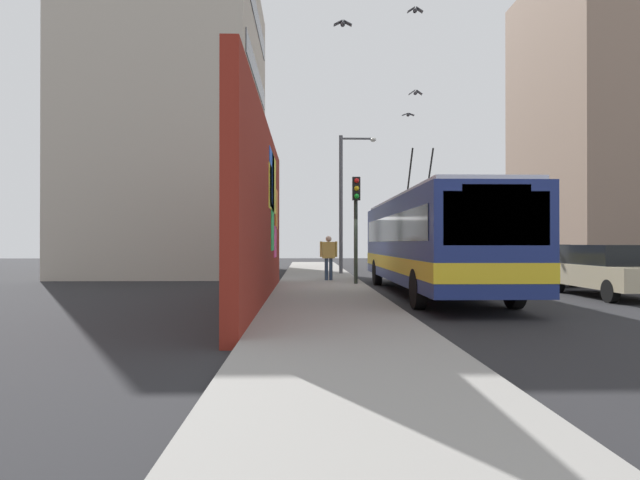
% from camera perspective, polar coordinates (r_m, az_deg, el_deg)
% --- Properties ---
extents(ground_plane, '(80.00, 80.00, 0.00)m').
position_cam_1_polar(ground_plane, '(19.68, 4.91, -5.08)').
color(ground_plane, '#232326').
extents(sidewalk_slab, '(48.00, 3.20, 0.15)m').
position_cam_1_polar(sidewalk_slab, '(19.56, 0.23, -4.89)').
color(sidewalk_slab, gray).
rests_on(sidewalk_slab, ground_plane).
extents(graffiti_wall, '(13.03, 0.32, 4.83)m').
position_cam_1_polar(graffiti_wall, '(15.11, -5.91, 2.69)').
color(graffiti_wall, maroon).
rests_on(graffiti_wall, ground_plane).
extents(building_far_left, '(13.01, 8.68, 16.15)m').
position_cam_1_polar(building_far_left, '(31.96, -14.42, 11.33)').
color(building_far_left, '#B2A899').
rests_on(building_far_left, ground_plane).
extents(building_far_right, '(12.00, 8.55, 18.85)m').
position_cam_1_polar(building_far_right, '(40.72, 27.17, 10.76)').
color(building_far_right, gray).
rests_on(building_far_right, ground_plane).
extents(city_bus, '(12.25, 2.68, 4.88)m').
position_cam_1_polar(city_bus, '(18.03, 11.28, -0.00)').
color(city_bus, navy).
rests_on(city_bus, ground_plane).
extents(parked_car_champagne, '(4.81, 1.93, 1.58)m').
position_cam_1_polar(parked_car_champagne, '(18.98, 27.49, -2.69)').
color(parked_car_champagne, '#C6B793').
rests_on(parked_car_champagne, ground_plane).
extents(parked_car_navy, '(4.35, 1.78, 1.58)m').
position_cam_1_polar(parked_car_navy, '(23.76, 21.27, -2.23)').
color(parked_car_navy, navy).
rests_on(parked_car_navy, ground_plane).
extents(pedestrian_midblock, '(0.24, 0.70, 1.77)m').
position_cam_1_polar(pedestrian_midblock, '(22.27, 0.89, -1.42)').
color(pedestrian_midblock, '#2D3F59').
rests_on(pedestrian_midblock, sidewalk_slab).
extents(traffic_light, '(0.49, 0.28, 3.90)m').
position_cam_1_polar(traffic_light, '(20.25, 3.71, 2.95)').
color(traffic_light, '#2D382D').
rests_on(traffic_light, sidewalk_slab).
extents(street_lamp, '(0.44, 1.82, 6.76)m').
position_cam_1_polar(street_lamp, '(27.36, 2.58, 4.71)').
color(street_lamp, '#4C4C51').
rests_on(street_lamp, sidewalk_slab).
extents(flying_pigeons, '(10.29, 4.04, 2.26)m').
position_cam_1_polar(flying_pigeons, '(20.52, 9.18, 18.23)').
color(flying_pigeons, '#47474C').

